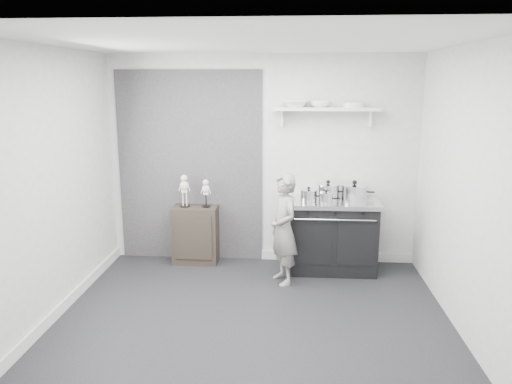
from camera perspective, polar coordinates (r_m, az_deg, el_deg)
ground at (r=5.19m, az=-0.50°, el=-14.45°), size 4.00×4.00×0.00m
room_shell at (r=4.83m, az=-1.45°, el=4.00°), size 4.02×3.62×2.71m
wall_shelf at (r=6.31m, az=8.04°, el=9.29°), size 1.30×0.26×0.24m
stove at (r=6.40m, az=8.68°, el=-4.83°), size 1.14×0.71×0.91m
side_cabinet at (r=6.64m, az=-6.92°, el=-4.85°), size 0.58×0.34×0.76m
child at (r=5.87m, az=3.19°, el=-4.26°), size 0.49×0.57×1.32m
pot_front_left at (r=6.15m, az=6.04°, el=-0.37°), size 0.30×0.21×0.18m
pot_back_left at (r=6.35m, az=8.22°, el=0.14°), size 0.37×0.29×0.23m
pot_back_right at (r=6.41m, az=11.16°, el=0.10°), size 0.42×0.34×0.23m
pot_front_center at (r=6.10m, az=8.01°, el=-0.65°), size 0.26×0.17×0.16m
skeleton_full at (r=6.51m, az=-8.19°, el=0.42°), size 0.14×0.09×0.49m
skeleton_torso at (r=6.46m, az=-5.75°, el=0.09°), size 0.12×0.08×0.42m
bowl_large at (r=6.28m, az=4.52°, el=10.01°), size 0.32×0.32×0.08m
bowl_small at (r=6.29m, az=7.35°, el=9.94°), size 0.24×0.24×0.08m
plate_stack at (r=6.33m, az=11.09°, el=9.75°), size 0.26×0.26×0.06m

